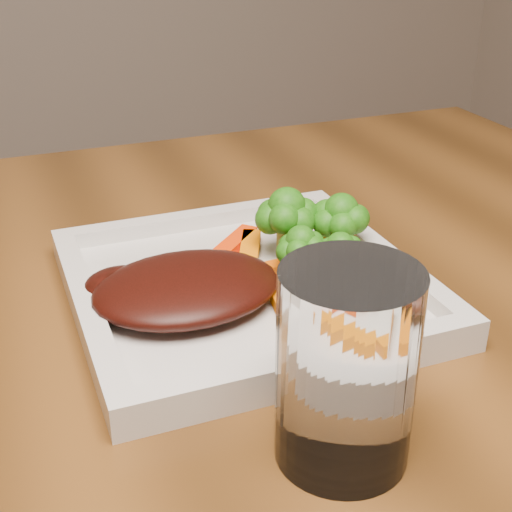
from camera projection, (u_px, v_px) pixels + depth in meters
name	position (u px, v px, depth m)	size (l,w,h in m)	color
plate	(245.00, 292.00, 0.58)	(0.27, 0.27, 0.01)	silver
steak	(187.00, 287.00, 0.54)	(0.15, 0.11, 0.03)	#350B08
broccoli_0	(287.00, 221.00, 0.61)	(0.06, 0.06, 0.07)	#127115
broccoli_1	(341.00, 224.00, 0.61)	(0.06, 0.06, 0.06)	#336C12
broccoli_2	(340.00, 253.00, 0.56)	(0.04, 0.04, 0.06)	#346611
broccoli_3	(301.00, 246.00, 0.57)	(0.05, 0.05, 0.06)	#1B6C12
carrot_0	(350.00, 315.00, 0.53)	(0.05, 0.01, 0.01)	#D96703
carrot_1	(380.00, 283.00, 0.57)	(0.05, 0.01, 0.01)	#F51204
carrot_2	(288.00, 314.00, 0.53)	(0.06, 0.01, 0.01)	#D75F03
carrot_3	(334.00, 241.00, 0.64)	(0.06, 0.02, 0.01)	#E54A03
carrot_4	(236.00, 243.00, 0.64)	(0.06, 0.02, 0.01)	#FF3904
carrot_5	(334.00, 277.00, 0.58)	(0.06, 0.02, 0.01)	#DB3A03
carrot_6	(294.00, 264.00, 0.60)	(0.05, 0.01, 0.01)	#E65203
drinking_glass	(346.00, 368.00, 0.39)	(0.08, 0.08, 0.12)	white
carrot_7	(250.00, 248.00, 0.62)	(0.06, 0.02, 0.01)	orange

